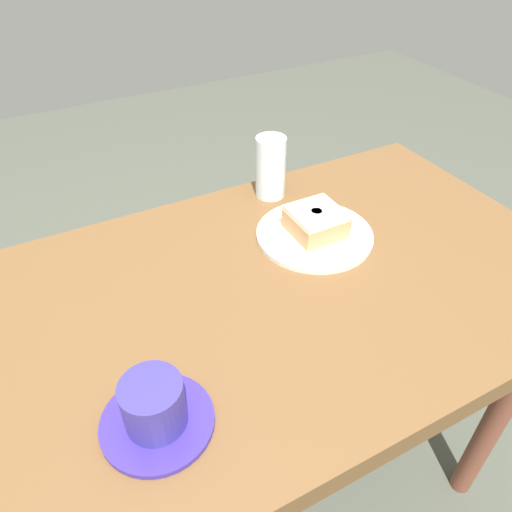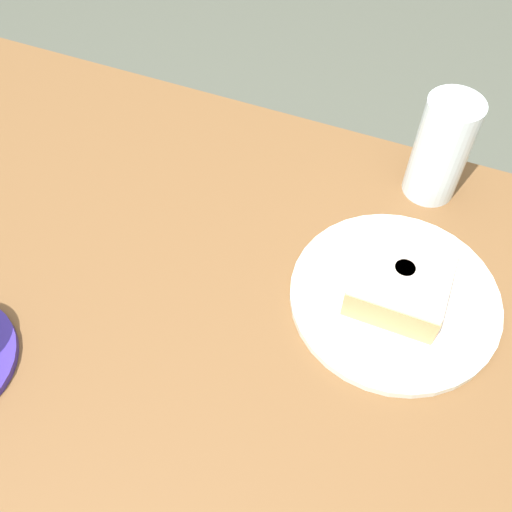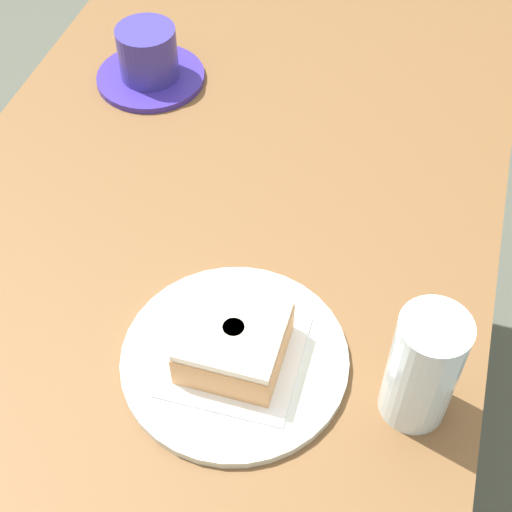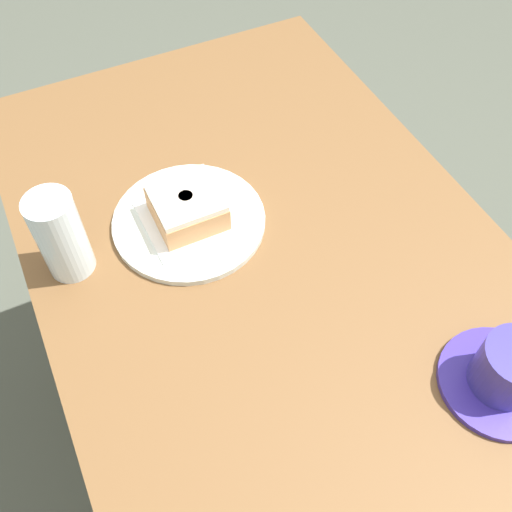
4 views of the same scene
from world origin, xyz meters
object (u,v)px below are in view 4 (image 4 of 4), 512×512
Objects in this scene: coffee_cup at (507,372)px; donut_glazed_square at (187,207)px; water_glass at (61,236)px; plate_glazed_square at (189,221)px.

donut_glazed_square is at bearing 31.48° from coffee_cup.
donut_glazed_square is 0.72× the size of water_glass.
plate_glazed_square is 1.52× the size of coffee_cup.
coffee_cup is at bearing -133.52° from water_glass.
coffee_cup reaches higher than plate_glazed_square.
water_glass reaches higher than coffee_cup.
coffee_cup reaches higher than donut_glazed_square.
plate_glazed_square is 2.36× the size of donut_glazed_square.
coffee_cup is (-0.41, -0.25, 0.03)m from plate_glazed_square.
water_glass is at bearing 90.27° from donut_glazed_square.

